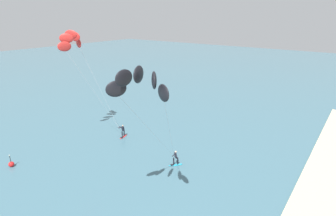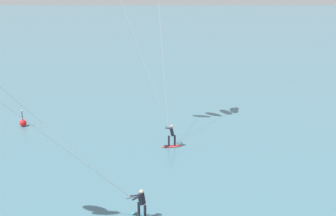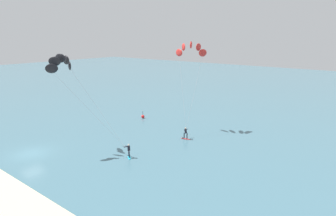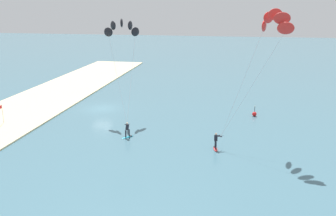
{
  "view_description": "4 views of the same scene",
  "coord_description": "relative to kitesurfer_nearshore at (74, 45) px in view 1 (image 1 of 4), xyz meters",
  "views": [
    {
      "loc": [
        -10.05,
        -7.43,
        15.03
      ],
      "look_at": [
        12.8,
        9.48,
        5.12
      ],
      "focal_mm": 28.78,
      "sensor_mm": 36.0,
      "label": 1
    },
    {
      "loc": [
        11.72,
        -13.76,
        12.96
      ],
      "look_at": [
        11.8,
        12.37,
        4.2
      ],
      "focal_mm": 47.89,
      "sensor_mm": 36.0,
      "label": 2
    },
    {
      "loc": [
        34.14,
        -16.06,
        14.15
      ],
      "look_at": [
        11.9,
        12.23,
        5.23
      ],
      "focal_mm": 31.4,
      "sensor_mm": 36.0,
      "label": 3
    },
    {
      "loc": [
        46.17,
        17.63,
        13.74
      ],
      "look_at": [
        11.34,
        11.24,
        3.77
      ],
      "focal_mm": 39.68,
      "sensor_mm": 36.0,
      "label": 4
    }
  ],
  "objects": [
    {
      "name": "marker_buoy",
      "position": [
        -9.49,
        -0.54,
        -11.36
      ],
      "size": [
        0.56,
        0.56,
        1.38
      ],
      "color": "red",
      "rests_on": "ground"
    },
    {
      "name": "kitesurfer_nearshore",
      "position": [
        0.0,
        0.0,
        0.0
      ],
      "size": [
        5.8,
        6.91,
        13.33
      ],
      "color": "red",
      "rests_on": "ground"
    },
    {
      "name": "kitesurfer_mid_water",
      "position": [
        -6.92,
        -16.84,
        -1.22
      ],
      "size": [
        10.19,
        5.69,
        12.05
      ],
      "color": "#23ADD1",
      "rests_on": "ground"
    }
  ]
}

